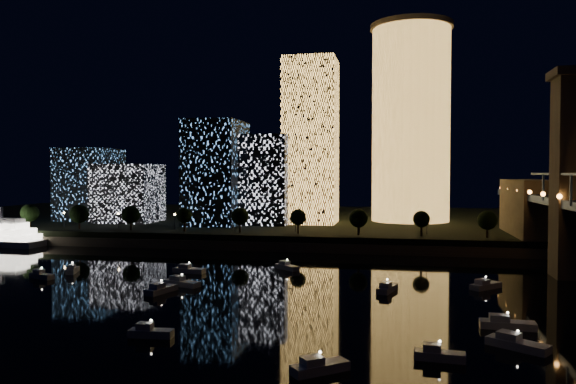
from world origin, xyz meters
TOP-DOWN VIEW (x-y plane):
  - ground at (0.00, 0.00)m, footprint 520.00×520.00m
  - far_bank at (0.00, 160.00)m, footprint 420.00×160.00m
  - seawall at (0.00, 82.00)m, footprint 420.00×6.00m
  - tower_cylindrical at (27.67, 145.59)m, footprint 34.00×34.00m
  - tower_rectangular at (-11.94, 128.28)m, footprint 20.67×20.67m
  - midrise_blocks at (-62.98, 121.35)m, footprint 100.63×36.68m
  - motorboats at (-4.67, 9.60)m, footprint 109.71×79.90m
  - esplanade_trees at (-37.26, 88.00)m, footprint 166.32×6.78m
  - street_lamps at (-34.00, 94.00)m, footprint 132.70×0.70m

SIDE VIEW (x-z plane):
  - ground at x=0.00m, z-range 0.00..0.00m
  - motorboats at x=-4.67m, z-range -0.58..2.20m
  - seawall at x=0.00m, z-range 0.00..3.00m
  - far_bank at x=0.00m, z-range 0.00..5.00m
  - street_lamps at x=-34.00m, z-range 6.20..11.85m
  - esplanade_trees at x=-37.26m, z-range 6.02..14.91m
  - midrise_blocks at x=-62.98m, z-range 1.66..42.19m
  - tower_rectangular at x=-11.94m, z-range 5.00..70.75m
  - tower_cylindrical at x=27.67m, z-range 5.13..86.96m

